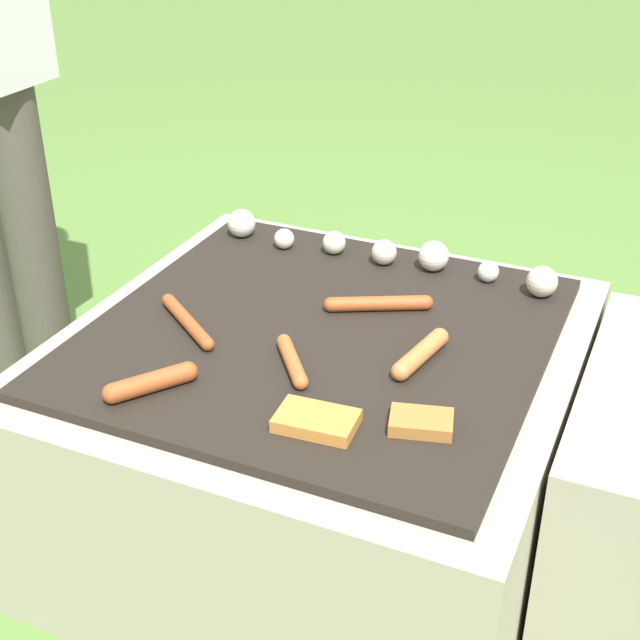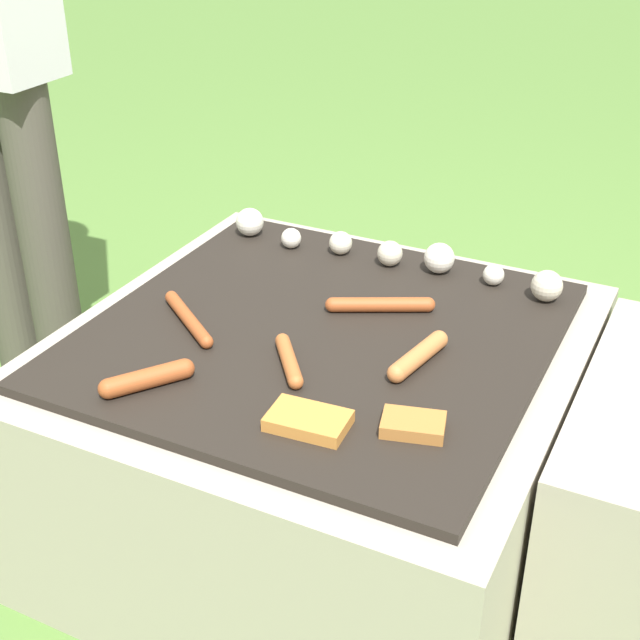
{
  "view_description": "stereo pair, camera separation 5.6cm",
  "coord_description": "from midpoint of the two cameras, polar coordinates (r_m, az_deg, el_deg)",
  "views": [
    {
      "loc": [
        0.54,
        -1.22,
        1.22
      ],
      "look_at": [
        0.0,
        0.0,
        0.47
      ],
      "focal_mm": 50.0,
      "sensor_mm": 36.0,
      "label": 1
    },
    {
      "loc": [
        0.59,
        -1.19,
        1.22
      ],
      "look_at": [
        0.0,
        0.0,
        0.47
      ],
      "focal_mm": 50.0,
      "sensor_mm": 36.0,
      "label": 2
    }
  ],
  "objects": [
    {
      "name": "sausage_back_left",
      "position": [
        1.4,
        -11.9,
        -3.94
      ],
      "size": [
        0.1,
        0.13,
        0.03
      ],
      "color": "#A34C23",
      "rests_on": "grill"
    },
    {
      "name": "sausage_front_left",
      "position": [
        1.56,
        -9.51,
        -0.09
      ],
      "size": [
        0.17,
        0.13,
        0.02
      ],
      "color": "#A34C23",
      "rests_on": "grill"
    },
    {
      "name": "sausage_back_right",
      "position": [
        1.43,
        -2.92,
        -2.65
      ],
      "size": [
        0.1,
        0.12,
        0.02
      ],
      "color": "#B7602D",
      "rests_on": "grill"
    },
    {
      "name": "bread_slice_left",
      "position": [
        1.3,
        -1.47,
        -6.48
      ],
      "size": [
        0.12,
        0.08,
        0.02
      ],
      "color": "#D18438",
      "rests_on": "grill"
    },
    {
      "name": "bread_slice_center",
      "position": [
        1.3,
        5.26,
        -6.56
      ],
      "size": [
        0.1,
        0.08,
        0.02
      ],
      "color": "#B27033",
      "rests_on": "grill"
    },
    {
      "name": "sausage_front_center",
      "position": [
        1.6,
        2.76,
        1.05
      ],
      "size": [
        0.18,
        0.1,
        0.03
      ],
      "color": "#A34C23",
      "rests_on": "grill"
    },
    {
      "name": "ground_plane",
      "position": [
        1.8,
        -0.91,
        -13.14
      ],
      "size": [
        14.0,
        14.0,
        0.0
      ],
      "primitive_type": "plane",
      "color": "#567F38"
    },
    {
      "name": "sausage_back_center",
      "position": [
        1.45,
        5.36,
        -2.17
      ],
      "size": [
        0.05,
        0.16,
        0.03
      ],
      "color": "#C6753D",
      "rests_on": "grill"
    },
    {
      "name": "mushroom_row",
      "position": [
        1.76,
        3.32,
        4.42
      ],
      "size": [
        0.69,
        0.08,
        0.06
      ],
      "color": "silver",
      "rests_on": "grill"
    },
    {
      "name": "grill",
      "position": [
        1.66,
        -0.97,
        -7.45
      ],
      "size": [
        0.86,
        0.86,
        0.45
      ],
      "color": "#A89E8C",
      "rests_on": "ground_plane"
    }
  ]
}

